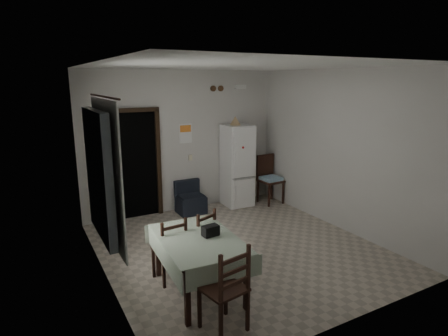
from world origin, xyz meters
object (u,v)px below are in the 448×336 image
dining_chair_far_left (169,248)px  dining_chair_near_head (223,287)px  fridge (237,166)px  dining_table (199,265)px  corner_chair (271,180)px  navy_seat (191,197)px  dining_chair_far_right (198,239)px

dining_chair_far_left → dining_chair_near_head: size_ratio=0.90×
fridge → dining_table: fridge is taller
corner_chair → dining_table: size_ratio=0.75×
navy_seat → dining_table: (-1.12, -2.77, 0.04)m
dining_chair_far_right → dining_chair_near_head: bearing=55.1°
navy_seat → dining_table: 2.99m
navy_seat → dining_chair_far_left: dining_chair_far_left is taller
dining_chair_far_right → dining_chair_near_head: dining_chair_near_head is taller
navy_seat → corner_chair: 1.86m
fridge → corner_chair: (0.72, -0.27, -0.35)m
navy_seat → dining_table: dining_table is taller
corner_chair → dining_chair_far_left: bearing=-150.4°
dining_chair_far_left → dining_chair_far_right: 0.50m
fridge → dining_chair_far_right: size_ratio=1.94×
corner_chair → dining_chair_far_right: size_ratio=1.18×
dining_table → fridge: bearing=55.2°
dining_table → corner_chair: bearing=44.4°
corner_chair → dining_chair_far_left: 3.77m
corner_chair → dining_chair_near_head: corner_chair is taller
fridge → navy_seat: size_ratio=2.66×
corner_chair → fridge: bearing=156.4°
corner_chair → dining_table: (-2.94, -2.51, -0.17)m
dining_chair_far_left → dining_chair_far_right: size_ratio=1.01×
navy_seat → dining_chair_far_right: dining_chair_far_right is taller
dining_table → dining_chair_far_left: 0.52m
corner_chair → dining_chair_far_left: size_ratio=1.17×
fridge → dining_chair_far_right: bearing=-129.4°
dining_chair_far_left → dining_chair_near_head: 1.30m
navy_seat → dining_chair_far_left: size_ratio=0.72×
corner_chair → dining_chair_far_left: corner_chair is taller
navy_seat → dining_chair_near_head: (-1.21, -3.60, 0.18)m
dining_chair_far_right → fridge: bearing=-152.4°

